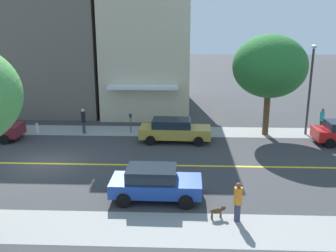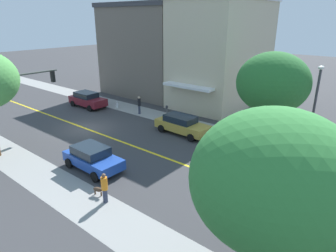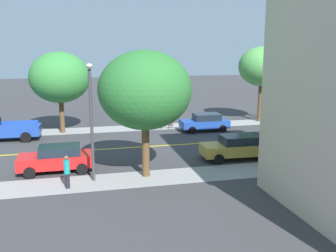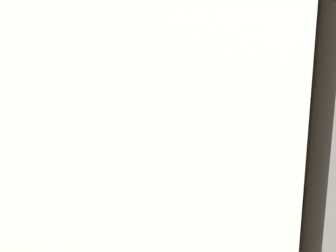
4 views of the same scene
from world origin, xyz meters
The scene contains 20 objects.
ground_plane centered at (0.00, 0.00, 0.00)m, with size 140.00×140.00×0.00m, color #38383A.
sidewalk_left centered at (-6.77, 0.00, 0.00)m, with size 2.59×126.00×0.01m, color gray.
sidewalk_right centered at (6.77, 0.00, 0.00)m, with size 2.59×126.00×0.01m, color gray.
road_centerline_stripe centered at (0.00, 0.00, 0.00)m, with size 0.20×126.00×0.00m, color yellow.
corner_shop_building centered at (-14.88, -4.52, 5.41)m, with size 11.05×11.02×10.79m.
tan_rowhouse centered at (-14.88, 4.74, 5.65)m, with size 12.65×7.39×11.27m.
street_tree_left_near centered at (6.37, 18.61, 4.68)m, with size 4.99×4.99×6.81m.
street_tree_left_far centered at (-6.33, 13.68, 4.83)m, with size 5.06×5.06×6.99m.
fire_hydrant centered at (-6.08, -2.74, 0.36)m, with size 0.44×0.24×0.74m.
parking_meter centered at (-6.30, 4.05, 0.93)m, with size 0.12×0.18×1.41m.
traffic_light_mast centered at (4.74, -1.70, 3.78)m, with size 5.65×0.32×5.58m.
street_lamp centered at (-6.45, 16.58, 3.90)m, with size 0.70×0.36×6.30m.
red_sedan_left_curb centered at (-4.35, 18.55, 0.80)m, with size 2.05×4.29×1.52m.
maroon_sedan_left_curb centered at (-4.26, -5.41, 0.84)m, with size 2.13×4.44×1.61m.
gold_sedan_left_curb centered at (-4.41, 7.24, 0.81)m, with size 2.13×4.77×1.54m.
blue_sedan_right_curb centered at (4.13, 6.57, 0.79)m, with size 2.10×4.15×1.52m.
pedestrian_black_shirt centered at (-6.01, 0.71, 0.99)m, with size 0.30×0.30×1.82m.
pedestrian_teal_shirt centered at (-7.29, 17.93, 0.93)m, with size 0.30×0.30×1.73m.
pedestrian_orange_shirt centered at (6.01, 10.07, 0.89)m, with size 0.34×0.34×1.68m.
small_dog centered at (5.83, 9.29, 0.34)m, with size 0.42×0.70×0.52m.
Camera 2 is at (14.19, 21.03, 9.11)m, focal length 31.69 mm.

